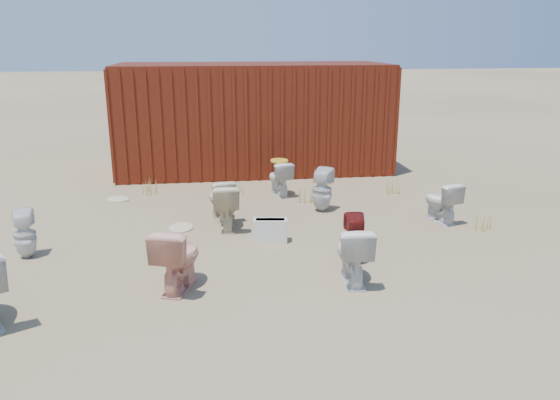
{
  "coord_description": "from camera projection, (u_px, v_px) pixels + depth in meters",
  "views": [
    {
      "loc": [
        -1.06,
        -7.31,
        2.88
      ],
      "look_at": [
        0.0,
        0.6,
        0.55
      ],
      "focal_mm": 35.0,
      "sensor_mm": 36.0,
      "label": 1
    }
  ],
  "objects": [
    {
      "name": "ground",
      "position": [
        286.0,
        248.0,
        7.9
      ],
      "size": [
        100.0,
        100.0,
        0.0
      ],
      "primitive_type": "plane",
      "color": "brown",
      "rests_on": "ground"
    },
    {
      "name": "weed_clump_b",
      "position": [
        303.0,
        194.0,
        10.12
      ],
      "size": [
        0.32,
        0.32,
        0.32
      ],
      "primitive_type": "cone",
      "color": "#9EA241",
      "rests_on": "ground"
    },
    {
      "name": "loose_lid_near",
      "position": [
        181.0,
        228.0,
        8.72
      ],
      "size": [
        0.4,
        0.51,
        0.02
      ],
      "primitive_type": "ellipsoid",
      "rotation": [
        0.0,
        0.0,
        -0.05
      ],
      "color": "beige",
      "rests_on": "ground"
    },
    {
      "name": "weed_clump_f",
      "position": [
        483.0,
        221.0,
        8.65
      ],
      "size": [
        0.28,
        0.28,
        0.27
      ],
      "primitive_type": "cone",
      "color": "#9EA241",
      "rests_on": "ground"
    },
    {
      "name": "loose_tank",
      "position": [
        270.0,
        230.0,
        8.1
      ],
      "size": [
        0.52,
        0.27,
        0.35
      ],
      "primitive_type": "cube",
      "rotation": [
        0.0,
        0.0,
        -0.14
      ],
      "color": "silver",
      "rests_on": "ground"
    },
    {
      "name": "toilet_back_beige_right",
      "position": [
        220.0,
        199.0,
        9.09
      ],
      "size": [
        0.53,
        0.75,
        0.69
      ],
      "primitive_type": "imported",
      "rotation": [
        0.0,
        0.0,
        3.37
      ],
      "color": "beige",
      "rests_on": "ground"
    },
    {
      "name": "toilet_back_a",
      "position": [
        25.0,
        234.0,
        7.47
      ],
      "size": [
        0.36,
        0.37,
        0.67
      ],
      "primitive_type": "imported",
      "rotation": [
        0.0,
        0.0,
        3.37
      ],
      "color": "silver",
      "rests_on": "ground"
    },
    {
      "name": "toilet_back_beige_left",
      "position": [
        226.0,
        206.0,
        8.62
      ],
      "size": [
        0.43,
        0.73,
        0.74
      ],
      "primitive_type": "imported",
      "rotation": [
        0.0,
        0.0,
        3.13
      ],
      "color": "beige",
      "rests_on": "ground"
    },
    {
      "name": "weed_clump_e",
      "position": [
        323.0,
        177.0,
        11.35
      ],
      "size": [
        0.34,
        0.34,
        0.33
      ],
      "primitive_type": "cone",
      "color": "#9EA241",
      "rests_on": "ground"
    },
    {
      "name": "weed_clump_a",
      "position": [
        149.0,
        186.0,
        10.7
      ],
      "size": [
        0.36,
        0.36,
        0.3
      ],
      "primitive_type": "cone",
      "color": "#9EA241",
      "rests_on": "ground"
    },
    {
      "name": "toilet_front_c",
      "position": [
        353.0,
        254.0,
        6.68
      ],
      "size": [
        0.47,
        0.76,
        0.75
      ],
      "primitive_type": "imported",
      "rotation": [
        0.0,
        0.0,
        3.06
      ],
      "color": "silver",
      "rests_on": "ground"
    },
    {
      "name": "toilet_back_yellowlid",
      "position": [
        279.0,
        178.0,
        10.52
      ],
      "size": [
        0.52,
        0.72,
        0.67
      ],
      "primitive_type": "imported",
      "rotation": [
        0.0,
        0.0,
        3.38
      ],
      "color": "silver",
      "rests_on": "ground"
    },
    {
      "name": "weed_clump_c",
      "position": [
        393.0,
        187.0,
        10.57
      ],
      "size": [
        0.36,
        0.36,
        0.33
      ],
      "primitive_type": "cone",
      "color": "#9EA241",
      "rests_on": "ground"
    },
    {
      "name": "weed_clump_d",
      "position": [
        235.0,
        187.0,
        10.78
      ],
      "size": [
        0.3,
        0.3,
        0.22
      ],
      "primitive_type": "cone",
      "color": "#9EA241",
      "rests_on": "ground"
    },
    {
      "name": "toilet_front_maroon",
      "position": [
        355.0,
        239.0,
        7.3
      ],
      "size": [
        0.33,
        0.34,
        0.67
      ],
      "primitive_type": "imported",
      "rotation": [
        0.0,
        0.0,
        3.04
      ],
      "color": "#601210",
      "rests_on": "ground"
    },
    {
      "name": "toilet_back_e",
      "position": [
        322.0,
        190.0,
        9.51
      ],
      "size": [
        0.48,
        0.48,
        0.77
      ],
      "primitive_type": "imported",
      "rotation": [
        0.0,
        0.0,
        2.57
      ],
      "color": "silver",
      "rests_on": "ground"
    },
    {
      "name": "toilet_front_pink",
      "position": [
        178.0,
        258.0,
        6.5
      ],
      "size": [
        0.67,
        0.88,
        0.8
      ],
      "primitive_type": "imported",
      "rotation": [
        0.0,
        0.0,
        2.82
      ],
      "color": "#E99E86",
      "rests_on": "ground"
    },
    {
      "name": "yellow_lid",
      "position": [
        279.0,
        161.0,
        10.42
      ],
      "size": [
        0.34,
        0.42,
        0.02
      ],
      "primitive_type": "ellipsoid",
      "color": "gold",
      "rests_on": "toilet_back_yellowlid"
    },
    {
      "name": "shipping_container",
      "position": [
        253.0,
        117.0,
        12.51
      ],
      "size": [
        6.0,
        2.4,
        2.4
      ],
      "primitive_type": "cube",
      "color": "#50110D",
      "rests_on": "ground"
    },
    {
      "name": "loose_lid_far",
      "position": [
        118.0,
        199.0,
        10.28
      ],
      "size": [
        0.58,
        0.59,
        0.02
      ],
      "primitive_type": "ellipsoid",
      "rotation": [
        0.0,
        0.0,
        0.69
      ],
      "color": "#C8BD91",
      "rests_on": "ground"
    },
    {
      "name": "toilet_front_e",
      "position": [
        441.0,
        202.0,
        8.97
      ],
      "size": [
        0.55,
        0.75,
        0.68
      ],
      "primitive_type": "imported",
      "rotation": [
        0.0,
        0.0,
        3.43
      ],
      "color": "silver",
      "rests_on": "ground"
    }
  ]
}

